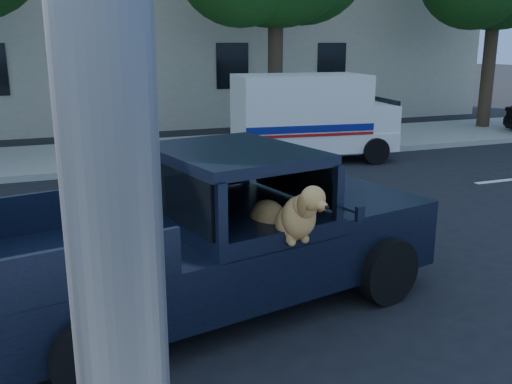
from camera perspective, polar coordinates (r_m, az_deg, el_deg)
ground at (r=7.13m, az=-4.94°, el=-10.45°), size 120.00×120.00×0.00m
far_sidewalk at (r=15.78m, az=-14.50°, el=3.51°), size 60.00×4.00×0.15m
lane_stripes at (r=10.75m, az=0.13°, el=-1.56°), size 21.60×0.14×0.01m
building_main at (r=23.24m, az=-9.91°, el=18.20°), size 26.00×6.00×9.00m
pickup_truck at (r=6.62m, az=-4.62°, el=-6.54°), size 5.51×3.12×1.86m
mail_truck at (r=15.03m, az=5.41°, el=6.85°), size 4.27×2.50×2.23m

